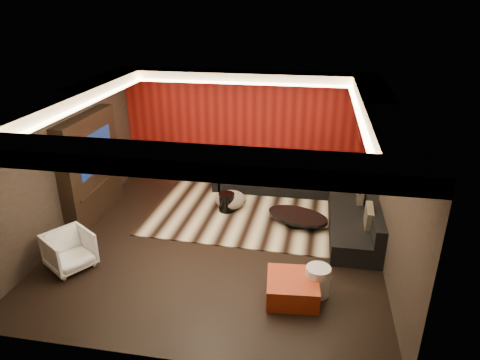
% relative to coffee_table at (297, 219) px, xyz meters
% --- Properties ---
extents(floor, '(6.00, 6.00, 0.02)m').
position_rel_coffee_table_xyz_m(floor, '(-1.45, -0.89, -0.14)').
color(floor, black).
rests_on(floor, ground).
extents(ceiling, '(6.00, 6.00, 0.02)m').
position_rel_coffee_table_xyz_m(ceiling, '(-1.45, -0.89, 2.68)').
color(ceiling, silver).
rests_on(ceiling, ground).
extents(wall_back, '(6.00, 0.02, 2.80)m').
position_rel_coffee_table_xyz_m(wall_back, '(-1.45, 2.12, 1.27)').
color(wall_back, black).
rests_on(wall_back, ground).
extents(wall_left, '(0.02, 6.00, 2.80)m').
position_rel_coffee_table_xyz_m(wall_left, '(-4.46, -0.89, 1.27)').
color(wall_left, black).
rests_on(wall_left, ground).
extents(wall_right, '(0.02, 6.00, 2.80)m').
position_rel_coffee_table_xyz_m(wall_right, '(1.56, -0.89, 1.27)').
color(wall_right, black).
rests_on(wall_right, ground).
extents(red_feature_wall, '(5.98, 0.05, 2.78)m').
position_rel_coffee_table_xyz_m(red_feature_wall, '(-1.45, 2.08, 1.27)').
color(red_feature_wall, '#6B0C0A').
rests_on(red_feature_wall, ground).
extents(soffit_back, '(6.00, 0.60, 0.22)m').
position_rel_coffee_table_xyz_m(soffit_back, '(-1.45, 1.81, 2.56)').
color(soffit_back, silver).
rests_on(soffit_back, ground).
extents(soffit_front, '(6.00, 0.60, 0.22)m').
position_rel_coffee_table_xyz_m(soffit_front, '(-1.45, -3.59, 2.56)').
color(soffit_front, silver).
rests_on(soffit_front, ground).
extents(soffit_left, '(0.60, 4.80, 0.22)m').
position_rel_coffee_table_xyz_m(soffit_left, '(-4.15, -0.89, 2.56)').
color(soffit_left, silver).
rests_on(soffit_left, ground).
extents(soffit_right, '(0.60, 4.80, 0.22)m').
position_rel_coffee_table_xyz_m(soffit_right, '(1.25, -0.89, 2.56)').
color(soffit_right, silver).
rests_on(soffit_right, ground).
extents(cove_back, '(4.80, 0.08, 0.04)m').
position_rel_coffee_table_xyz_m(cove_back, '(-1.45, 1.47, 2.47)').
color(cove_back, '#FFD899').
rests_on(cove_back, ground).
extents(cove_front, '(4.80, 0.08, 0.04)m').
position_rel_coffee_table_xyz_m(cove_front, '(-1.45, -3.25, 2.47)').
color(cove_front, '#FFD899').
rests_on(cove_front, ground).
extents(cove_left, '(0.08, 4.80, 0.04)m').
position_rel_coffee_table_xyz_m(cove_left, '(-3.81, -0.89, 2.47)').
color(cove_left, '#FFD899').
rests_on(cove_left, ground).
extents(cove_right, '(0.08, 4.80, 0.04)m').
position_rel_coffee_table_xyz_m(cove_right, '(0.91, -0.89, 2.47)').
color(cove_right, '#FFD899').
rests_on(cove_right, ground).
extents(tv_surround, '(0.30, 2.00, 2.20)m').
position_rel_coffee_table_xyz_m(tv_surround, '(-4.30, -0.29, 0.97)').
color(tv_surround, black).
rests_on(tv_surround, ground).
extents(tv_screen, '(0.04, 1.30, 0.80)m').
position_rel_coffee_table_xyz_m(tv_screen, '(-4.14, -0.29, 1.32)').
color(tv_screen, black).
rests_on(tv_screen, ground).
extents(tv_shelf, '(0.04, 1.60, 0.04)m').
position_rel_coffee_table_xyz_m(tv_shelf, '(-4.14, -0.29, 0.57)').
color(tv_shelf, black).
rests_on(tv_shelf, ground).
extents(rug, '(4.11, 3.14, 0.02)m').
position_rel_coffee_table_xyz_m(rug, '(-1.19, 0.41, -0.12)').
color(rug, beige).
rests_on(rug, floor).
extents(coffee_table, '(1.64, 1.64, 0.21)m').
position_rel_coffee_table_xyz_m(coffee_table, '(0.00, 0.00, 0.00)').
color(coffee_table, black).
rests_on(coffee_table, rug).
extents(drum_stool, '(0.38, 0.38, 0.41)m').
position_rel_coffee_table_xyz_m(drum_stool, '(-1.56, 0.34, 0.10)').
color(drum_stool, black).
rests_on(drum_stool, rug).
extents(striped_pouf, '(0.84, 0.84, 0.37)m').
position_rel_coffee_table_xyz_m(striped_pouf, '(-1.50, 0.51, 0.08)').
color(striped_pouf, beige).
rests_on(striped_pouf, rug).
extents(white_side_table, '(0.41, 0.41, 0.49)m').
position_rel_coffee_table_xyz_m(white_side_table, '(0.42, -2.18, 0.12)').
color(white_side_table, silver).
rests_on(white_side_table, floor).
extents(orange_ottoman, '(0.86, 0.86, 0.35)m').
position_rel_coffee_table_xyz_m(orange_ottoman, '(0.04, -2.35, 0.05)').
color(orange_ottoman, '#A22214').
rests_on(orange_ottoman, floor).
extents(armchair, '(1.00, 0.99, 0.66)m').
position_rel_coffee_table_xyz_m(armchair, '(-3.81, -2.19, 0.20)').
color(armchair, white).
rests_on(armchair, floor).
extents(sectional_sofa, '(3.65, 3.50, 0.75)m').
position_rel_coffee_table_xyz_m(sectional_sofa, '(0.28, 0.97, 0.14)').
color(sectional_sofa, black).
rests_on(sectional_sofa, floor).
extents(throw_pillows, '(3.13, 2.73, 0.50)m').
position_rel_coffee_table_xyz_m(throw_pillows, '(0.36, 0.99, 0.49)').
color(throw_pillows, tan).
rests_on(throw_pillows, sectional_sofa).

